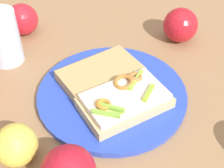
# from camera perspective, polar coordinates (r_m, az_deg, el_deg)

# --- Properties ---
(ground_plane) EXTENTS (2.00, 2.00, 0.00)m
(ground_plane) POSITION_cam_1_polar(r_m,az_deg,el_deg) (0.64, 0.00, -2.16)
(ground_plane) COLOR #8E6947
(ground_plane) RESTS_ON ground
(plate) EXTENTS (0.30, 0.30, 0.01)m
(plate) POSITION_cam_1_polar(r_m,az_deg,el_deg) (0.64, 0.00, -1.75)
(plate) COLOR blue
(plate) RESTS_ON ground_plane
(sandwich) EXTENTS (0.19, 0.18, 0.04)m
(sandwich) POSITION_cam_1_polar(r_m,az_deg,el_deg) (0.59, 2.29, -2.88)
(sandwich) COLOR tan
(sandwich) RESTS_ON plate
(bread_slice_side) EXTENTS (0.19, 0.18, 0.02)m
(bread_slice_side) POSITION_cam_1_polar(r_m,az_deg,el_deg) (0.65, -2.09, 1.87)
(bread_slice_side) COLOR tan
(bread_slice_side) RESTS_ON plate
(apple_0) EXTENTS (0.12, 0.12, 0.08)m
(apple_0) POSITION_cam_1_polar(r_m,az_deg,el_deg) (0.79, 12.13, 10.24)
(apple_0) COLOR red
(apple_0) RESTS_ON ground_plane
(apple_1) EXTENTS (0.10, 0.10, 0.07)m
(apple_1) POSITION_cam_1_polar(r_m,az_deg,el_deg) (0.54, -16.78, -10.39)
(apple_1) COLOR gold
(apple_1) RESTS_ON ground_plane
(apple_2) EXTENTS (0.09, 0.09, 0.08)m
(apple_2) POSITION_cam_1_polar(r_m,az_deg,el_deg) (0.83, -15.75, 11.05)
(apple_2) COLOR red
(apple_2) RESTS_ON ground_plane
(drinking_glass) EXTENTS (0.07, 0.07, 0.12)m
(drinking_glass) POSITION_cam_1_polar(r_m,az_deg,el_deg) (0.73, -18.93, 7.88)
(drinking_glass) COLOR silver
(drinking_glass) RESTS_ON ground_plane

